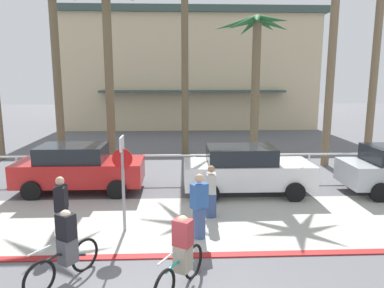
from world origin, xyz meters
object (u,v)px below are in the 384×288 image
Objects in this scene: car_white_2 at (246,170)px; cyclist_teal_0 at (182,255)px; palm_tree_3 at (107,35)px; pedestrian_1 at (199,209)px; pedestrian_0 at (62,211)px; pedestrian_2 at (211,194)px; cyclist_black_1 at (65,248)px; palm_tree_2 at (53,16)px; palm_tree_5 at (255,54)px; palm_tree_7 at (380,4)px; palm_tree_4 at (185,26)px; stop_sign_bike_lane at (123,170)px; car_red_1 at (79,168)px.

car_white_2 reaches higher than cyclist_teal_0.
palm_tree_3 reaches higher than pedestrian_1.
car_white_2 is at bearing 32.85° from pedestrian_0.
pedestrian_2 is (0.43, 1.39, -0.07)m from pedestrian_1.
cyclist_black_1 is (0.59, -8.79, -5.06)m from palm_tree_3.
palm_tree_2 reaches higher than pedestrian_0.
car_white_2 is at bearing -33.51° from palm_tree_3.
pedestrian_1 is (-1.84, -3.51, -0.09)m from car_white_2.
palm_tree_5 is 0.68× the size of palm_tree_7.
cyclist_teal_0 is at bearing -62.34° from palm_tree_2.
pedestrian_1 is at bearing 77.92° from cyclist_teal_0.
palm_tree_3 is 4.59× the size of pedestrian_1.
cyclist_teal_0 is (2.90, -9.18, -5.06)m from palm_tree_3.
palm_tree_3 is at bearing -23.92° from palm_tree_2.
palm_tree_5 is (8.64, -1.17, -1.67)m from palm_tree_2.
palm_tree_4 is at bearing 71.88° from pedestrian_0.
pedestrian_1 is at bearing -111.87° from palm_tree_5.
palm_tree_3 reaches higher than pedestrian_2.
palm_tree_7 is at bearing 35.05° from car_white_2.
palm_tree_7 is at bearing 48.91° from cyclist_teal_0.
cyclist_black_1 is (-2.31, 0.40, 0.00)m from cyclist_teal_0.
stop_sign_bike_lane is 2.72m from pedestrian_2.
palm_tree_2 is 7.29m from car_red_1.
palm_tree_5 is 4.03× the size of pedestrian_0.
cyclist_teal_0 is at bearing -37.96° from pedestrian_0.
palm_tree_5 is (4.72, 6.41, 3.31)m from stop_sign_bike_lane.
car_white_2 is 2.83× the size of pedestrian_2.
palm_tree_2 is 1.34× the size of palm_tree_5.
cyclist_black_1 is 0.94× the size of pedestrian_0.
palm_tree_7 is at bearing 18.68° from car_red_1.
stop_sign_bike_lane is 7.78m from palm_tree_3.
palm_tree_5 is 4.28× the size of cyclist_black_1.
palm_tree_7 is 10.59m from car_white_2.
palm_tree_3 is 9.21m from pedestrian_1.
palm_tree_2 reaches higher than cyclist_teal_0.
car_red_1 is 2.86× the size of cyclist_black_1.
car_red_1 reaches higher than cyclist_teal_0.
palm_tree_4 is at bearing 45.99° from palm_tree_3.
pedestrian_2 is (0.50, -9.00, -5.88)m from palm_tree_4.
palm_tree_4 reaches higher than palm_tree_2.
palm_tree_5 reaches higher than pedestrian_2.
car_red_1 is 7.19m from cyclist_teal_0.
car_white_2 is (3.80, 3.01, -0.81)m from stop_sign_bike_lane.
palm_tree_7 is at bearing 34.11° from pedestrian_0.
pedestrian_2 is at bearing 18.40° from pedestrian_0.
cyclist_teal_0 is 3.76m from pedestrian_0.
car_white_2 reaches higher than pedestrian_0.
pedestrian_0 is (-0.65, 1.92, 0.06)m from cyclist_black_1.
cyclist_teal_0 is at bearing -9.72° from cyclist_black_1.
cyclist_black_1 is at bearing -146.88° from pedestrian_1.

